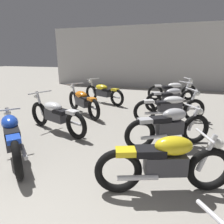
% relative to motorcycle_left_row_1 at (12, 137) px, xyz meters
% --- Properties ---
extents(back_wall, '(12.75, 0.24, 3.60)m').
position_rel_motorcycle_left_row_1_xyz_m(back_wall, '(1.32, 9.42, 1.34)').
color(back_wall, '#BCBAB7').
rests_on(back_wall, ground).
extents(motorcycle_left_row_1, '(1.55, 1.38, 0.88)m').
position_rel_motorcycle_left_row_1_xyz_m(motorcycle_left_row_1, '(0.00, 0.00, 0.00)').
color(motorcycle_left_row_1, black).
rests_on(motorcycle_left_row_1, ground).
extents(motorcycle_left_row_2, '(2.08, 0.95, 0.97)m').
position_rel_motorcycle_left_row_1_xyz_m(motorcycle_left_row_2, '(-0.07, 1.48, -0.01)').
color(motorcycle_left_row_2, black).
rests_on(motorcycle_left_row_2, ground).
extents(motorcycle_left_row_3, '(1.78, 1.42, 0.97)m').
position_rel_motorcycle_left_row_1_xyz_m(motorcycle_left_row_3, '(-0.11, 3.09, -0.01)').
color(motorcycle_left_row_3, black).
rests_on(motorcycle_left_row_3, ground).
extents(motorcycle_left_row_4, '(2.01, 1.08, 0.97)m').
position_rel_motorcycle_left_row_1_xyz_m(motorcycle_left_row_4, '(-0.03, 4.79, -0.01)').
color(motorcycle_left_row_4, black).
rests_on(motorcycle_left_row_4, ground).
extents(motorcycle_right_row_1, '(1.89, 0.80, 0.88)m').
position_rel_motorcycle_left_row_1_xyz_m(motorcycle_right_row_1, '(2.72, -0.04, 0.00)').
color(motorcycle_right_row_1, black).
rests_on(motorcycle_right_row_1, ground).
extents(motorcycle_right_row_2, '(1.73, 1.14, 0.88)m').
position_rel_motorcycle_left_row_1_xyz_m(motorcycle_right_row_2, '(2.72, 1.47, 0.00)').
color(motorcycle_right_row_2, black).
rests_on(motorcycle_right_row_2, ground).
extents(motorcycle_right_row_3, '(2.02, 1.06, 0.97)m').
position_rel_motorcycle_left_row_1_xyz_m(motorcycle_right_row_3, '(2.67, 3.19, -0.01)').
color(motorcycle_right_row_3, black).
rests_on(motorcycle_right_row_3, ground).
extents(motorcycle_right_row_4, '(1.71, 1.50, 0.97)m').
position_rel_motorcycle_left_row_1_xyz_m(motorcycle_right_row_4, '(2.66, 4.66, -0.01)').
color(motorcycle_right_row_4, black).
rests_on(motorcycle_right_row_4, ground).
extents(motorcycle_right_row_5, '(2.07, 0.98, 0.97)m').
position_rel_motorcycle_left_row_1_xyz_m(motorcycle_right_row_5, '(2.67, 6.26, -0.01)').
color(motorcycle_right_row_5, black).
rests_on(motorcycle_right_row_5, ground).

